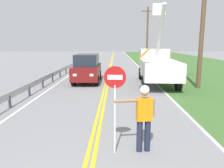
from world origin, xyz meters
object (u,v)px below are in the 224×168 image
(utility_bucket_truck, at_px, (157,64))
(oncoming_suv_nearest, at_px, (87,68))
(flagger_worker, at_px, (144,114))
(utility_pole_near, at_px, (203,20))
(utility_pole_mid, at_px, (147,34))
(stop_sign_paddle, at_px, (115,90))

(utility_bucket_truck, distance_m, oncoming_suv_nearest, 5.19)
(flagger_worker, distance_m, utility_pole_near, 10.35)
(utility_bucket_truck, bearing_deg, utility_pole_near, -36.17)
(utility_bucket_truck, relative_size, utility_pole_mid, 0.84)
(oncoming_suv_nearest, distance_m, utility_pole_mid, 18.89)
(stop_sign_paddle, bearing_deg, utility_pole_near, 57.96)
(stop_sign_paddle, height_order, utility_bucket_truck, utility_bucket_truck)
(oncoming_suv_nearest, distance_m, utility_pole_near, 8.56)
(flagger_worker, bearing_deg, utility_pole_near, 61.38)
(flagger_worker, distance_m, stop_sign_paddle, 1.02)
(oncoming_suv_nearest, bearing_deg, utility_pole_mid, 68.12)
(oncoming_suv_nearest, height_order, utility_pole_mid, utility_pole_mid)
(stop_sign_paddle, xyz_separation_m, utility_pole_mid, (4.81, 28.21, 2.57))
(utility_bucket_truck, distance_m, utility_pole_mid, 18.03)
(stop_sign_paddle, distance_m, utility_pole_near, 10.62)
(flagger_worker, xyz_separation_m, utility_bucket_truck, (2.27, 10.38, 0.37))
(flagger_worker, bearing_deg, utility_bucket_truck, 77.67)
(utility_bucket_truck, height_order, utility_pole_near, utility_pole_near)
(flagger_worker, bearing_deg, stop_sign_paddle, -171.48)
(utility_pole_near, bearing_deg, flagger_worker, -118.62)
(flagger_worker, bearing_deg, utility_pole_mid, 81.80)
(flagger_worker, height_order, utility_bucket_truck, utility_bucket_truck)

